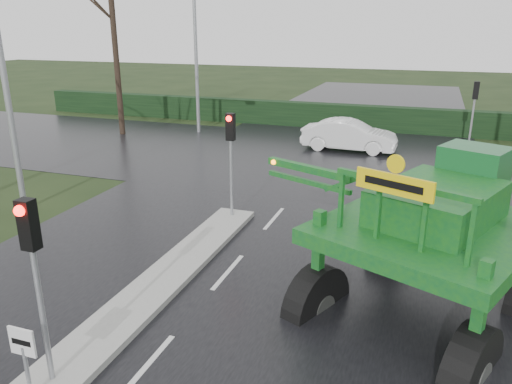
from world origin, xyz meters
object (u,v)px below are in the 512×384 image
(street_light_left_far, at_px, (200,27))
(white_sedan, at_px, (348,151))
(traffic_signal_far, at_px, (475,101))
(crop_sprayer, at_px, (326,209))
(keep_left_sign, at_px, (24,352))
(street_light_left_near, at_px, (4,29))
(traffic_signal_near, at_px, (33,254))
(traffic_signal_mid, at_px, (231,143))

(street_light_left_far, height_order, white_sedan, street_light_left_far)
(traffic_signal_far, relative_size, crop_sprayer, 0.44)
(crop_sprayer, bearing_deg, keep_left_sign, -105.18)
(street_light_left_near, xyz_separation_m, street_light_left_far, (0.00, 14.00, 0.00))
(traffic_signal_near, xyz_separation_m, traffic_signal_mid, (0.00, 8.50, 0.00))
(traffic_signal_mid, bearing_deg, keep_left_sign, -90.00)
(keep_left_sign, relative_size, street_light_left_far, 0.14)
(traffic_signal_near, relative_size, traffic_signal_far, 1.00)
(traffic_signal_mid, bearing_deg, crop_sprayer, -46.33)
(keep_left_sign, distance_m, traffic_signal_near, 1.61)
(traffic_signal_mid, distance_m, white_sedan, 11.36)
(traffic_signal_far, bearing_deg, white_sedan, 15.90)
(keep_left_sign, distance_m, white_sedan, 20.00)
(street_light_left_far, bearing_deg, traffic_signal_far, 0.03)
(traffic_signal_far, xyz_separation_m, white_sedan, (-5.76, -1.64, -2.59))
(street_light_left_near, relative_size, white_sedan, 2.11)
(keep_left_sign, height_order, street_light_left_far, street_light_left_far)
(traffic_signal_near, relative_size, street_light_left_far, 0.35)
(keep_left_sign, xyz_separation_m, traffic_signal_near, (0.00, 0.49, 1.53))
(street_light_left_far, distance_m, crop_sprayer, 20.15)
(keep_left_sign, xyz_separation_m, traffic_signal_mid, (0.00, 8.99, 1.53))
(traffic_signal_far, height_order, street_light_left_far, street_light_left_far)
(keep_left_sign, distance_m, street_light_left_near, 11.32)
(keep_left_sign, xyz_separation_m, street_light_left_far, (-6.89, 21.50, 4.93))
(traffic_signal_near, height_order, traffic_signal_far, same)
(traffic_signal_mid, height_order, street_light_left_far, street_light_left_far)
(crop_sprayer, xyz_separation_m, white_sedan, (-1.87, 14.97, -2.30))
(white_sedan, bearing_deg, crop_sprayer, -171.31)
(traffic_signal_near, relative_size, street_light_left_near, 0.35)
(crop_sprayer, bearing_deg, traffic_signal_mid, 157.12)
(traffic_signal_near, distance_m, traffic_signal_far, 22.42)
(keep_left_sign, distance_m, crop_sprayer, 6.39)
(traffic_signal_mid, relative_size, street_light_left_far, 0.35)
(traffic_signal_near, distance_m, white_sedan, 19.65)
(keep_left_sign, xyz_separation_m, traffic_signal_far, (7.80, 21.51, 1.53))
(traffic_signal_far, relative_size, street_light_left_far, 0.35)
(traffic_signal_far, xyz_separation_m, crop_sprayer, (-3.89, -16.61, -0.29))
(traffic_signal_near, xyz_separation_m, white_sedan, (2.04, 19.38, -2.59))
(traffic_signal_near, relative_size, traffic_signal_mid, 1.00)
(traffic_signal_near, bearing_deg, crop_sprayer, 48.38)
(traffic_signal_far, distance_m, white_sedan, 6.53)
(street_light_left_far, xyz_separation_m, white_sedan, (8.93, -1.63, -5.99))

